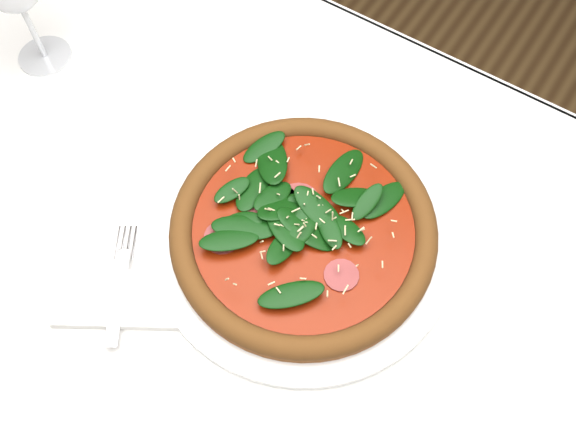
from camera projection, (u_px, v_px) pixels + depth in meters
The scene contains 6 objects.
ground at pixel (287, 407), 1.41m from camera, with size 6.00×6.00×0.00m, color brown.
dining_table at pixel (286, 303), 0.84m from camera, with size 1.21×0.81×0.75m.
plate at pixel (303, 235), 0.76m from camera, with size 0.36×0.36×0.02m.
pizza at pixel (303, 227), 0.74m from camera, with size 0.38×0.38×0.04m.
napkin at pixel (120, 299), 0.73m from camera, with size 0.14×0.07×0.01m, color silver.
fork at pixel (121, 275), 0.73m from camera, with size 0.10×0.13×0.00m.
Camera 1 is at (0.16, -0.25, 1.44)m, focal length 40.00 mm.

